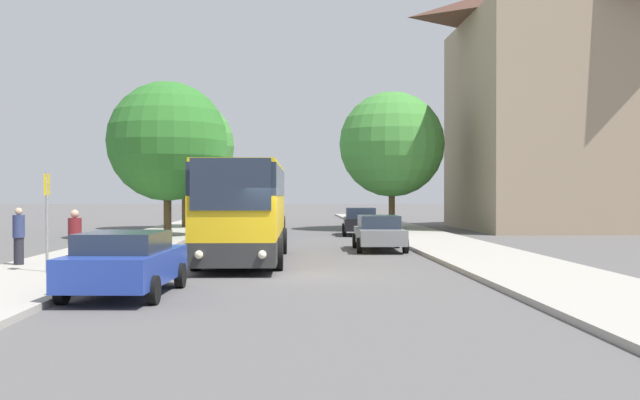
# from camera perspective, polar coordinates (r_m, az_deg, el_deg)

# --- Properties ---
(ground_plane) EXTENTS (300.00, 300.00, 0.00)m
(ground_plane) POSITION_cam_1_polar(r_m,az_deg,el_deg) (21.26, -2.25, -5.84)
(ground_plane) COLOR #565454
(ground_plane) RESTS_ON ground
(sidewalk_left) EXTENTS (4.00, 120.00, 0.15)m
(sidewalk_left) POSITION_cam_1_polar(r_m,az_deg,el_deg) (22.36, -20.58, -5.36)
(sidewalk_left) COLOR #A39E93
(sidewalk_left) RESTS_ON ground_plane
(sidewalk_right) EXTENTS (4.00, 120.00, 0.15)m
(sidewalk_right) POSITION_cam_1_polar(r_m,az_deg,el_deg) (22.40, 16.04, -5.34)
(sidewalk_right) COLOR #A39E93
(sidewalk_right) RESTS_ON ground_plane
(building_right_background) EXTENTS (18.82, 13.98, 17.98)m
(building_right_background) POSITION_cam_1_polar(r_m,az_deg,el_deg) (53.07, 21.12, 7.64)
(building_right_background) COLOR gray
(building_right_background) RESTS_ON ground_plane
(bus_front) EXTENTS (2.91, 10.71, 3.35)m
(bus_front) POSITION_cam_1_polar(r_m,az_deg,el_deg) (26.00, -5.75, -0.74)
(bus_front) COLOR #2D2D2D
(bus_front) RESTS_ON ground_plane
(bus_middle) EXTENTS (3.05, 11.14, 3.54)m
(bus_middle) POSITION_cam_1_polar(r_m,az_deg,el_deg) (41.24, -4.80, -0.16)
(bus_middle) COLOR #2D519E
(bus_middle) RESTS_ON ground_plane
(parked_car_left_curb) EXTENTS (2.33, 4.66, 1.47)m
(parked_car_left_curb) POSITION_cam_1_polar(r_m,az_deg,el_deg) (17.73, -14.60, -4.59)
(parked_car_left_curb) COLOR #233D9E
(parked_car_left_curb) RESTS_ON ground_plane
(parked_car_right_near) EXTENTS (2.11, 4.70, 1.44)m
(parked_car_right_near) POSITION_cam_1_polar(r_m,az_deg,el_deg) (30.95, 4.52, -2.46)
(parked_car_right_near) COLOR slate
(parked_car_right_near) RESTS_ON ground_plane
(parked_car_right_far) EXTENTS (2.24, 4.36, 1.55)m
(parked_car_right_far) POSITION_cam_1_polar(r_m,az_deg,el_deg) (42.30, 3.11, -1.61)
(parked_car_right_far) COLOR black
(parked_car_right_far) RESTS_ON ground_plane
(bus_stop_sign) EXTENTS (0.08, 0.45, 2.80)m
(bus_stop_sign) POSITION_cam_1_polar(r_m,az_deg,el_deg) (22.40, -20.09, -0.73)
(bus_stop_sign) COLOR gray
(bus_stop_sign) RESTS_ON sidewalk_left
(pedestrian_waiting_near) EXTENTS (0.36, 0.36, 1.76)m
(pedestrian_waiting_near) POSITION_cam_1_polar(r_m,az_deg,el_deg) (21.36, -18.18, -3.03)
(pedestrian_waiting_near) COLOR #23232D
(pedestrian_waiting_near) RESTS_ON sidewalk_left
(pedestrian_waiting_far) EXTENTS (0.36, 0.36, 1.76)m
(pedestrian_waiting_far) POSITION_cam_1_polar(r_m,az_deg,el_deg) (24.90, -21.97, -2.55)
(pedestrian_waiting_far) COLOR #23232D
(pedestrian_waiting_far) RESTS_ON sidewalk_left
(tree_left_near) EXTENTS (6.49, 6.49, 8.53)m
(tree_left_near) POSITION_cam_1_polar(r_m,az_deg,el_deg) (50.07, -10.27, 4.01)
(tree_left_near) COLOR #513D23
(tree_left_near) RESTS_ON sidewalk_left
(tree_left_far) EXTENTS (6.20, 6.20, 8.02)m
(tree_left_far) POSITION_cam_1_polar(r_m,az_deg,el_deg) (39.66, -11.55, 4.40)
(tree_left_far) COLOR #513D23
(tree_left_far) RESTS_ON sidewalk_left
(tree_right_near) EXTENTS (6.73, 6.73, 8.73)m
(tree_right_near) POSITION_cam_1_polar(r_m,az_deg,el_deg) (48.20, 5.49, 4.24)
(tree_right_near) COLOR #513D23
(tree_right_near) RESTS_ON sidewalk_right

